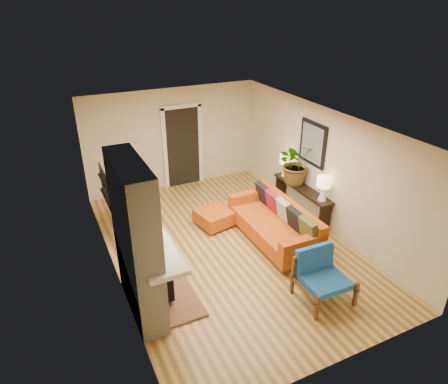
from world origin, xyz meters
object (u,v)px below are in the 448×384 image
Objects in this scene: sofa at (277,223)px; houseplant at (297,163)px; lamp_far at (286,163)px; lamp_near at (323,186)px; ottoman at (215,217)px; blue_chair at (321,273)px; console_table at (302,193)px; dining_table at (131,204)px.

houseplant is (1.04, 0.89, 0.82)m from sofa.
houseplant reaches higher than lamp_far.
lamp_near is 1.00× the size of lamp_far.
ottoman is (-0.93, 1.07, -0.18)m from sofa.
blue_chair is (-0.28, -1.79, 0.07)m from sofa.
sofa is 1.43m from ottoman.
sofa is 1.22m from console_table.
console_table is at bearing 90.00° from lamp_near.
sofa reaches higher than dining_table.
console_table is (1.05, 0.61, 0.18)m from sofa.
ottoman is 1.84m from dining_table.
houseplant is (1.97, -0.18, 1.01)m from ottoman.
ottoman is 1.56× the size of lamp_near.
sofa is at bearing -139.47° from houseplant.
sofa is 1.24× the size of console_table.
blue_chair is 3.08m from houseplant.
ottoman is at bearing 149.95° from lamp_near.
houseplant reaches higher than dining_table.
lamp_near reaches higher than ottoman.
lamp_near reaches higher than dining_table.
sofa is at bearing -149.75° from console_table.
console_table is 0.84m from lamp_near.
blue_chair reaches higher than console_table.
sofa is 1.24m from lamp_near.
houseplant is at bearing 90.59° from lamp_near.
console_table is 1.87× the size of houseplant.
console_table is at bearing -87.92° from houseplant.
blue_chair is 3.44m from lamp_far.
dining_table is 1.69× the size of houseplant.
blue_chair is at bearing -98.96° from sofa.
lamp_far is (0.00, 1.40, 0.00)m from lamp_near.
dining_table is at bearing 166.23° from houseplant.
lamp_far is (1.98, 0.25, 0.85)m from ottoman.
lamp_far is at bearing 66.90° from blue_chair.
dining_table is at bearing 162.24° from console_table.
dining_table is 4.11m from lamp_near.
ottoman is 0.99× the size of blue_chair.
ottoman is 1.56× the size of lamp_far.
sofa is at bearing -48.80° from ottoman.
sofa is at bearing -128.34° from lamp_far.
sofa is 1.37× the size of dining_table.
houseplant is at bearing -5.28° from ottoman.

